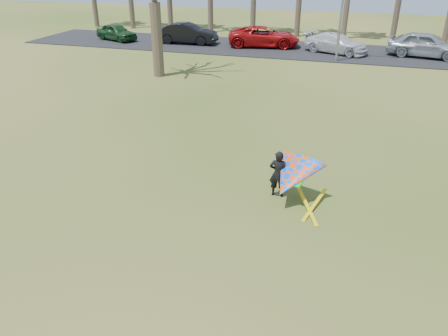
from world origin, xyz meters
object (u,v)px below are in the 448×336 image
(car_2, at_px, (264,37))
(car_4, at_px, (426,45))
(car_3, at_px, (336,43))
(car_0, at_px, (116,32))
(car_1, at_px, (187,33))
(kite_flyer, at_px, (291,176))

(car_2, relative_size, car_4, 1.09)
(car_3, height_order, car_4, car_4)
(car_3, xyz_separation_m, car_4, (6.07, 0.32, 0.18))
(car_0, height_order, car_1, car_1)
(car_1, relative_size, car_3, 1.02)
(car_0, distance_m, car_4, 23.99)
(car_2, height_order, car_3, car_2)
(car_0, relative_size, car_2, 0.71)
(car_4, bearing_deg, car_2, 99.90)
(car_0, bearing_deg, car_4, -67.78)
(car_2, xyz_separation_m, car_3, (5.54, -0.79, -0.08))
(car_2, xyz_separation_m, car_4, (11.62, -0.47, 0.10))
(car_3, bearing_deg, car_4, -64.73)
(car_1, distance_m, car_3, 11.71)
(car_0, xyz_separation_m, car_4, (23.98, 0.43, 0.20))
(car_0, relative_size, car_3, 0.82)
(car_3, bearing_deg, kite_flyer, -157.42)
(car_2, bearing_deg, car_4, -101.88)
(car_3, relative_size, kite_flyer, 1.97)
(car_0, bearing_deg, car_1, -65.53)
(car_2, bearing_deg, car_3, -107.65)
(car_0, relative_size, car_4, 0.77)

